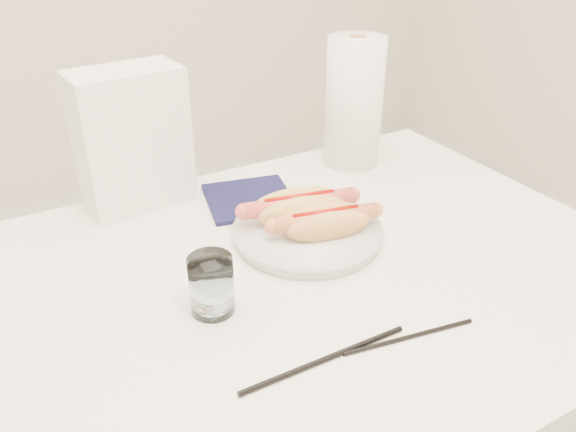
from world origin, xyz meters
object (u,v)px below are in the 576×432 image
hotdog_right (325,222)px  plate (308,234)px  hotdog_left (299,207)px  napkin_box (132,139)px  table (274,308)px  water_glass (211,285)px  paper_towel_roll (354,102)px

hotdog_right → plate: bearing=131.7°
hotdog_left → hotdog_right: size_ratio=1.09×
napkin_box → table: bearing=-77.9°
hotdog_left → water_glass: water_glass is taller
water_glass → paper_towel_roll: bearing=35.2°
plate → napkin_box: (-0.21, 0.28, 0.12)m
table → plate: plate is taller
plate → hotdog_right: hotdog_right is taller
water_glass → napkin_box: bearing=89.1°
hotdog_right → paper_towel_roll: (0.24, 0.26, 0.09)m
plate → water_glass: 0.24m
hotdog_left → napkin_box: (-0.21, 0.24, 0.08)m
plate → paper_towel_roll: paper_towel_roll is taller
table → napkin_box: size_ratio=4.64×
table → napkin_box: napkin_box is taller
table → plate: bearing=34.7°
hotdog_left → napkin_box: 0.33m
plate → hotdog_right: 0.05m
napkin_box → paper_towel_roll: 0.47m
table → plate: size_ratio=4.82×
hotdog_right → napkin_box: (-0.23, 0.31, 0.09)m
plate → paper_towel_roll: size_ratio=0.91×
hotdog_left → paper_towel_roll: size_ratio=0.74×
water_glass → napkin_box: napkin_box is taller
table → hotdog_left: 0.18m
table → plate: 0.15m
plate → napkin_box: napkin_box is taller
table → hotdog_right: (0.12, 0.04, 0.10)m
table → paper_towel_roll: size_ratio=4.40×
water_glass → paper_towel_roll: paper_towel_roll is taller
hotdog_left → water_glass: bearing=-137.7°
plate → water_glass: bearing=-155.7°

